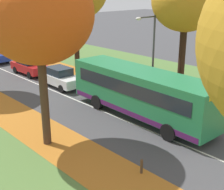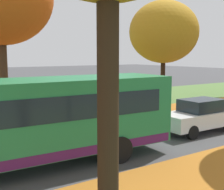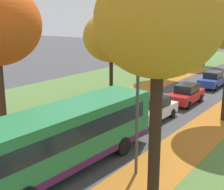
{
  "view_description": "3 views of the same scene",
  "coord_description": "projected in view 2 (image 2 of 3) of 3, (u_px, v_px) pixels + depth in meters",
  "views": [
    {
      "loc": [
        -12.53,
        -0.89,
        7.7
      ],
      "look_at": [
        -0.54,
        11.96,
        1.63
      ],
      "focal_mm": 50.0,
      "sensor_mm": 36.0,
      "label": 1
    },
    {
      "loc": [
        11.05,
        7.79,
        3.82
      ],
      "look_at": [
        -0.65,
        15.72,
        1.95
      ],
      "focal_mm": 50.0,
      "sensor_mm": 36.0,
      "label": 2
    },
    {
      "loc": [
        10.78,
        1.49,
        7.04
      ],
      "look_at": [
        -0.38,
        16.8,
        2.21
      ],
      "focal_mm": 50.0,
      "sensor_mm": 36.0,
      "label": 3
    }
  ],
  "objects": [
    {
      "name": "streetlamp_right",
      "position": [
        108.0,
        57.0,
        8.77
      ],
      "size": [
        1.89,
        0.28,
        6.0
      ],
      "color": "#47474C",
      "rests_on": "ground"
    },
    {
      "name": "bus",
      "position": [
        27.0,
        119.0,
        10.27
      ],
      "size": [
        2.94,
        10.49,
        2.98
      ],
      "color": "#237A47",
      "rests_on": "ground"
    },
    {
      "name": "grass_verge_left",
      "position": [
        96.0,
        104.0,
        23.9
      ],
      "size": [
        12.0,
        90.0,
        0.01
      ],
      "primitive_type": "cube",
      "color": "#517538",
      "rests_on": "ground"
    },
    {
      "name": "leaf_litter_right",
      "position": [
        163.0,
        183.0,
        9.24
      ],
      "size": [
        2.8,
        60.0,
        0.0
      ],
      "primitive_type": "cube",
      "color": "#B26B23",
      "rests_on": "grass_verge_right"
    },
    {
      "name": "leaf_litter_left",
      "position": [
        45.0,
        125.0,
        16.79
      ],
      "size": [
        2.8,
        60.0,
        0.0
      ],
      "primitive_type": "cube",
      "color": "#B26B23",
      "rests_on": "grass_verge_left"
    },
    {
      "name": "road_centre_line",
      "position": [
        186.0,
        127.0,
        16.35
      ],
      "size": [
        0.12,
        80.0,
        0.01
      ],
      "primitive_type": "cube",
      "color": "silver",
      "rests_on": "ground"
    },
    {
      "name": "tree_left_mid",
      "position": [
        164.0,
        32.0,
        21.25
      ],
      "size": [
        4.72,
        4.72,
        7.44
      ],
      "color": "black",
      "rests_on": "ground"
    },
    {
      "name": "car_white_lead",
      "position": [
        199.0,
        116.0,
        15.3
      ],
      "size": [
        1.84,
        4.23,
        1.62
      ],
      "color": "silver",
      "rests_on": "ground"
    }
  ]
}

